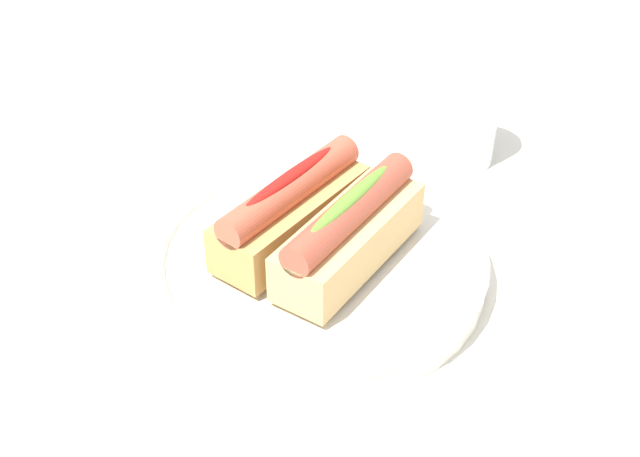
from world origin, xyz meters
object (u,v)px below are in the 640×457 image
(serving_bowl, at_px, (320,262))
(water_glass, at_px, (461,124))
(hotdog_back, at_px, (350,232))
(hotdog_front, at_px, (291,209))

(serving_bowl, distance_m, water_glass, 0.23)
(hotdog_back, bearing_deg, serving_bowl, -83.65)
(serving_bowl, height_order, hotdog_back, hotdog_back)
(serving_bowl, xyz_separation_m, water_glass, (-0.23, -0.01, 0.02))
(hotdog_front, bearing_deg, water_glass, 175.99)
(hotdog_front, relative_size, water_glass, 1.69)
(hotdog_front, distance_m, hotdog_back, 0.06)
(hotdog_front, height_order, water_glass, hotdog_front)
(serving_bowl, relative_size, water_glass, 3.04)
(serving_bowl, height_order, hotdog_front, hotdog_front)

